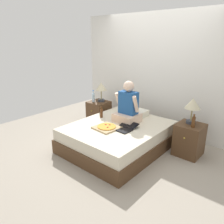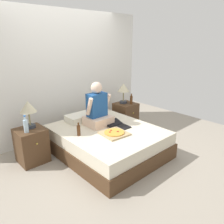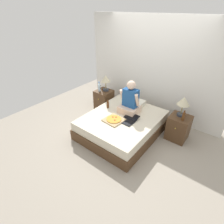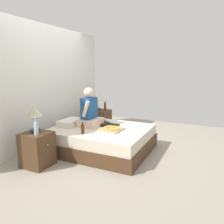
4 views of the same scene
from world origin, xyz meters
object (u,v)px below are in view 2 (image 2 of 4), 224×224
person_seated (97,109)px  nightstand_right (126,115)px  beer_bottle_on_bed (79,130)px  lamp_on_left_nightstand (28,109)px  nightstand_left (32,145)px  bed (107,141)px  pizza_box (114,133)px  water_bottle (26,126)px  beer_bottle (131,100)px  lamp_on_right_nightstand (123,89)px  laptop (118,126)px

person_seated → nightstand_right: bearing=18.0°
beer_bottle_on_bed → lamp_on_left_nightstand: bearing=133.4°
nightstand_left → lamp_on_left_nightstand: bearing=51.4°
bed → pizza_box: 0.36m
bed → nightstand_left: bearing=150.5°
nightstand_right → nightstand_left: bearing=180.0°
person_seated → lamp_on_left_nightstand: bearing=159.3°
water_bottle → lamp_on_left_nightstand: bearing=49.4°
beer_bottle → pizza_box: 1.47m
nightstand_right → beer_bottle_on_bed: 1.72m
nightstand_right → pizza_box: bearing=-143.0°
lamp_on_right_nightstand → beer_bottle: lamp_on_right_nightstand is taller
lamp_on_left_nightstand → water_bottle: size_ratio=1.63×
nightstand_left → beer_bottle: bearing=-2.5°
water_bottle → laptop: 1.52m
nightstand_right → lamp_on_right_nightstand: size_ratio=1.27×
bed → person_seated: 0.59m
beer_bottle → beer_bottle_on_bed: (-1.69, -0.43, -0.11)m
lamp_on_left_nightstand → person_seated: (1.07, -0.41, -0.15)m
lamp_on_right_nightstand → person_seated: size_ratio=0.58×
nightstand_left → pizza_box: nightstand_left is taller
lamp_on_right_nightstand → pizza_box: 1.52m
pizza_box → nightstand_right: bearing=37.0°
nightstand_left → water_bottle: (-0.08, -0.09, 0.40)m
bed → nightstand_left: size_ratio=3.26×
nightstand_left → water_bottle: size_ratio=2.08×
beer_bottle → beer_bottle_on_bed: bearing=-165.8°
nightstand_left → nightstand_right: (2.20, 0.00, 0.00)m
beer_bottle → lamp_on_left_nightstand: bearing=176.2°
beer_bottle → lamp_on_right_nightstand: bearing=123.7°
nightstand_right → pizza_box: size_ratio=1.33×
nightstand_right → lamp_on_left_nightstand: bearing=178.7°
person_seated → water_bottle: bearing=167.4°
person_seated → beer_bottle: bearing=12.4°
nightstand_left → nightstand_right: size_ratio=1.00×
beer_bottle → laptop: 1.16m
water_bottle → beer_bottle: bearing=-0.2°
nightstand_left → person_seated: person_seated is taller
nightstand_right → laptop: bearing=-142.5°
lamp_on_right_nightstand → beer_bottle: bearing=-56.3°
water_bottle → beer_bottle_on_bed: (0.66, -0.44, -0.13)m
nightstand_left → person_seated: 1.26m
bed → water_bottle: bearing=155.7°
nightstand_left → laptop: size_ratio=1.34×
water_bottle → pizza_box: water_bottle is taller
lamp_on_left_nightstand → nightstand_left: bearing=-128.6°
lamp_on_left_nightstand → water_bottle: (-0.12, -0.14, -0.22)m
nightstand_left → bed: bearing=-29.5°
water_bottle → lamp_on_right_nightstand: 2.27m
nightstand_left → lamp_on_left_nightstand: lamp_on_left_nightstand is taller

